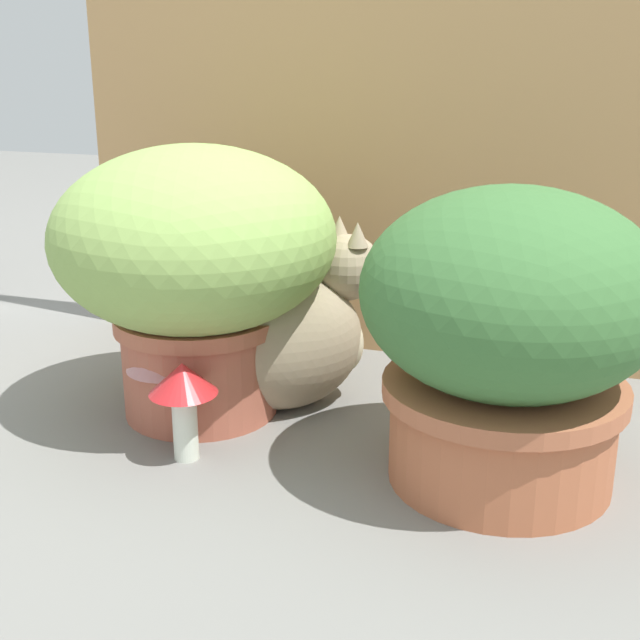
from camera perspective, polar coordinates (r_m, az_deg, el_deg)
The scene contains 7 objects.
ground_plane at distance 1.33m, azimuth -6.99°, elevation -7.72°, with size 6.00×6.00×0.00m, color slate.
cardboard_backdrop at distance 1.61m, azimuth 4.04°, elevation 12.41°, with size 1.18×0.03×0.84m, color tan.
grass_planter at distance 1.34m, azimuth -8.38°, elevation 4.02°, with size 0.44×0.44×0.43m.
leafy_planter at distance 1.14m, azimuth 12.50°, elevation -0.65°, with size 0.40×0.40×0.41m.
cat at distance 1.39m, azimuth -1.53°, elevation -1.01°, with size 0.34×0.31×0.32m.
mushroom_ornament_pink at distance 1.33m, azimuth -10.21°, elevation -2.39°, with size 0.13×0.13×0.16m.
mushroom_ornament_red at distance 1.23m, azimuth -9.16°, elevation -4.61°, with size 0.10×0.10×0.15m.
Camera 1 is at (0.52, -1.08, 0.58)m, focal length 47.72 mm.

